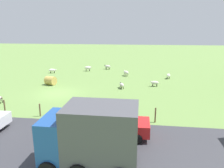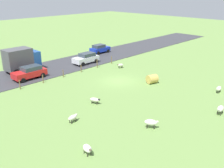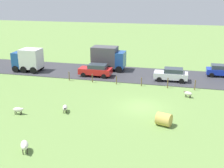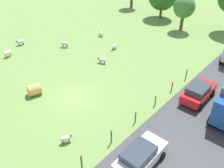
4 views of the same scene
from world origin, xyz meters
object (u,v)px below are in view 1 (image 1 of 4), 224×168
object	(u,v)px
sheep_7	(126,72)
truck_0	(92,135)
hay_bale_0	(51,81)
sheep_6	(168,75)
sheep_2	(108,67)
sheep_4	(122,85)
sheep_5	(52,70)
car_3	(115,124)
sheep_3	(155,83)
sheep_0	(88,68)

from	to	relation	value
sheep_7	truck_0	xyz separation A→B (m)	(23.23, -0.23, 1.33)
hay_bale_0	sheep_6	bearing A→B (deg)	109.57
sheep_2	sheep_4	world-z (taller)	sheep_2
sheep_7	truck_0	size ratio (longest dim) A/B	0.26
sheep_4	sheep_7	size ratio (longest dim) A/B	0.99
sheep_4	sheep_5	size ratio (longest dim) A/B	0.93
truck_0	car_3	world-z (taller)	truck_0
sheep_3	car_3	size ratio (longest dim) A/B	0.25
sheep_4	sheep_6	size ratio (longest dim) A/B	1.14
sheep_5	car_3	bearing A→B (deg)	32.34
sheep_2	car_3	xyz separation A→B (m)	(25.00, 4.29, 0.42)
sheep_3	sheep_4	size ratio (longest dim) A/B	0.90
sheep_3	car_3	xyz separation A→B (m)	(13.84, -3.50, 0.45)
sheep_0	sheep_4	size ratio (longest dim) A/B	1.03
sheep_0	car_3	size ratio (longest dim) A/B	0.28
sheep_6	sheep_7	size ratio (longest dim) A/B	0.87
sheep_6	truck_0	world-z (taller)	truck_0
sheep_6	sheep_7	world-z (taller)	sheep_7
sheep_0	sheep_3	world-z (taller)	sheep_0
sheep_2	hay_bale_0	distance (m)	13.42
car_3	sheep_7	bearing A→B (deg)	-178.33
sheep_3	truck_0	world-z (taller)	truck_0
sheep_2	sheep_5	size ratio (longest dim) A/B	0.96
sheep_4	sheep_0	bearing A→B (deg)	-147.05
sheep_2	sheep_3	bearing A→B (deg)	34.90
sheep_3	truck_0	size ratio (longest dim) A/B	0.23
hay_bale_0	car_3	world-z (taller)	car_3
sheep_0	truck_0	world-z (taller)	truck_0
sheep_0	sheep_7	world-z (taller)	sheep_0
sheep_0	hay_bale_0	bearing A→B (deg)	-14.74
sheep_0	car_3	xyz separation A→B (m)	(22.85, 7.45, 0.35)
hay_bale_0	sheep_4	bearing A→B (deg)	86.47
sheep_2	sheep_6	world-z (taller)	sheep_2
sheep_0	sheep_3	bearing A→B (deg)	50.55
sheep_4	sheep_7	distance (m)	7.31
sheep_2	truck_0	bearing A→B (deg)	6.95
sheep_3	sheep_7	bearing A→B (deg)	-144.82
sheep_5	sheep_6	distance (m)	18.79
sheep_4	truck_0	bearing A→B (deg)	-0.66
sheep_0	hay_bale_0	world-z (taller)	hay_bale_0
sheep_6	hay_bale_0	distance (m)	16.82
sheep_2	car_3	bearing A→B (deg)	9.73
sheep_3	sheep_6	xyz separation A→B (m)	(-4.68, 2.28, 0.03)
sheep_6	truck_0	xyz separation A→B (m)	(22.14, -6.57, 1.39)
sheep_2	car_3	size ratio (longest dim) A/B	0.28
sheep_2	sheep_5	distance (m)	9.78
sheep_6	hay_bale_0	xyz separation A→B (m)	(5.63, -15.85, 0.07)
sheep_4	sheep_5	xyz separation A→B (m)	(-8.10, -12.30, 0.02)
sheep_0	sheep_3	size ratio (longest dim) A/B	1.14
sheep_4	sheep_6	bearing A→B (deg)	134.20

